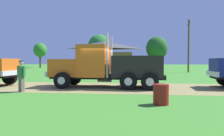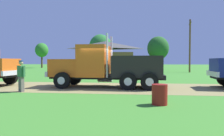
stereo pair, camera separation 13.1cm
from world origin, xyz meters
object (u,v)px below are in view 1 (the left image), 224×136
Objects in this scene: truck_foreground_white at (107,67)px; steel_barrel at (161,94)px; visitor_by_barrel at (21,74)px; shed_building at (104,56)px; utility_pole_near at (189,44)px.

truck_foreground_white is 5.99m from steel_barrel.
visitor_by_barrel reaches higher than steel_barrel.
utility_pole_near is at bearing -26.41° from shed_building.
steel_barrel is at bearing -61.71° from truck_foreground_white.
truck_foreground_white reaches higher than visitor_by_barrel.
visitor_by_barrel is at bearing -150.61° from truck_foreground_white.
truck_foreground_white is 26.63m from shed_building.
utility_pole_near reaches higher than truck_foreground_white.
shed_building reaches higher than visitor_by_barrel.
steel_barrel is 0.10× the size of utility_pole_near.
utility_pole_near is at bearing 55.85° from visitor_by_barrel.
shed_building is at bearing 98.44° from truck_foreground_white.
shed_building reaches higher than steel_barrel.
shed_building is (-3.90, 26.30, 1.40)m from truck_foreground_white.
shed_building is 1.41× the size of utility_pole_near.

